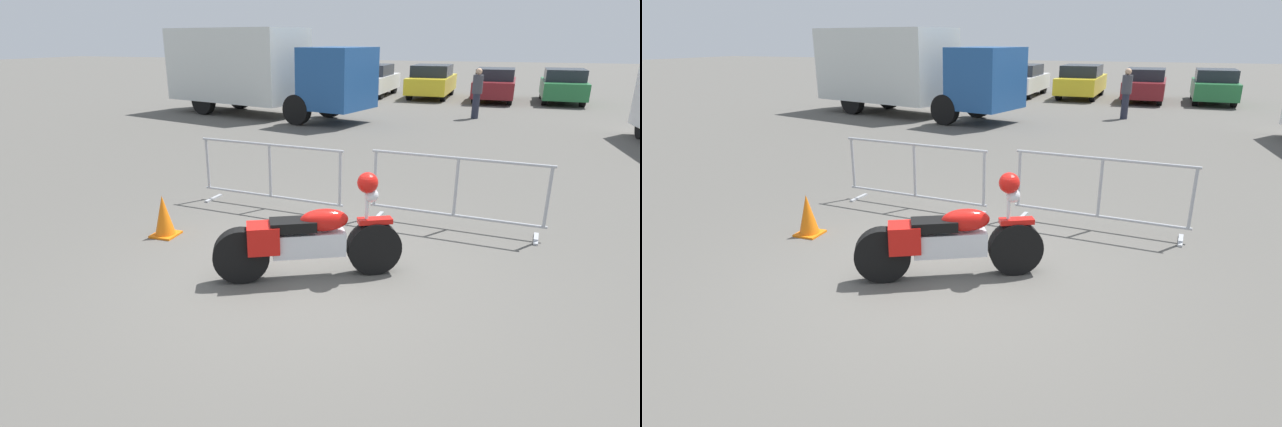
{
  "view_description": "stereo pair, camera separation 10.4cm",
  "coord_description": "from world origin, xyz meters",
  "views": [
    {
      "loc": [
        1.86,
        -4.96,
        2.64
      ],
      "look_at": [
        0.03,
        0.38,
        0.65
      ],
      "focal_mm": 28.0,
      "sensor_mm": 36.0,
      "label": 1
    },
    {
      "loc": [
        1.96,
        -4.93,
        2.64
      ],
      "look_at": [
        0.03,
        0.38,
        0.65
      ],
      "focal_mm": 28.0,
      "sensor_mm": 36.0,
      "label": 2
    }
  ],
  "objects": [
    {
      "name": "box_truck",
      "position": [
        -6.21,
        11.64,
        1.64
      ],
      "size": [
        8.02,
        4.14,
        2.98
      ],
      "rotation": [
        0.0,
        0.0,
        -0.26
      ],
      "color": "silver",
      "rests_on": "ground"
    },
    {
      "name": "parked_car_yellow",
      "position": [
        -0.97,
        19.45,
        0.75
      ],
      "size": [
        1.93,
        4.44,
        1.49
      ],
      "rotation": [
        0.0,
        0.0,
        1.54
      ],
      "color": "yellow",
      "rests_on": "ground"
    },
    {
      "name": "parked_car_silver",
      "position": [
        -9.37,
        19.66,
        0.77
      ],
      "size": [
        1.97,
        4.52,
        1.51
      ],
      "rotation": [
        0.0,
        0.0,
        1.54
      ],
      "color": "#B7BABF",
      "rests_on": "ground"
    },
    {
      "name": "parked_car_green",
      "position": [
        4.63,
        19.32,
        0.72
      ],
      "size": [
        1.84,
        4.22,
        1.41
      ],
      "rotation": [
        0.0,
        0.0,
        1.54
      ],
      "color": "#236B38",
      "rests_on": "ground"
    },
    {
      "name": "ground_plane",
      "position": [
        0.0,
        0.0,
        0.0
      ],
      "size": [
        120.0,
        120.0,
        0.0
      ],
      "primitive_type": "plane",
      "color": "#54514C"
    },
    {
      "name": "parked_car_maroon",
      "position": [
        1.83,
        18.99,
        0.71
      ],
      "size": [
        1.83,
        4.2,
        1.41
      ],
      "rotation": [
        0.0,
        0.0,
        1.54
      ],
      "color": "maroon",
      "rests_on": "ground"
    },
    {
      "name": "crowd_barrier_far",
      "position": [
        1.49,
        2.15,
        0.56
      ],
      "size": [
        2.52,
        0.64,
        1.07
      ],
      "rotation": [
        0.0,
        0.0,
        -0.08
      ],
      "color": "#9EA0A5",
      "rests_on": "ground"
    },
    {
      "name": "traffic_cone",
      "position": [
        -2.33,
        0.54,
        0.29
      ],
      "size": [
        0.34,
        0.34,
        0.59
      ],
      "color": "orange",
      "rests_on": "ground"
    },
    {
      "name": "parked_car_white",
      "position": [
        -3.77,
        19.34,
        0.74
      ],
      "size": [
        1.91,
        4.38,
        1.47
      ],
      "rotation": [
        0.0,
        0.0,
        1.54
      ],
      "color": "white",
      "rests_on": "ground"
    },
    {
      "name": "motorcycle",
      "position": [
        0.03,
        -0.02,
        0.47
      ],
      "size": [
        2.02,
        1.16,
        1.23
      ],
      "rotation": [
        0.0,
        0.0,
        0.48
      ],
      "color": "black",
      "rests_on": "ground"
    },
    {
      "name": "crowd_barrier_near",
      "position": [
        -1.43,
        2.15,
        0.56
      ],
      "size": [
        2.52,
        0.64,
        1.07
      ],
      "rotation": [
        0.0,
        0.0,
        -0.08
      ],
      "color": "#9EA0A5",
      "rests_on": "ground"
    },
    {
      "name": "pedestrian",
      "position": [
        1.29,
        13.32,
        0.92
      ],
      "size": [
        0.37,
        0.37,
        1.69
      ],
      "rotation": [
        0.0,
        0.0,
        1.66
      ],
      "color": "#262838",
      "rests_on": "ground"
    },
    {
      "name": "parked_car_red",
      "position": [
        -6.57,
        19.5,
        0.75
      ],
      "size": [
        1.93,
        4.43,
        1.48
      ],
      "rotation": [
        0.0,
        0.0,
        1.54
      ],
      "color": "#B21E19",
      "rests_on": "ground"
    }
  ]
}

